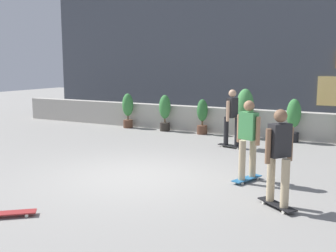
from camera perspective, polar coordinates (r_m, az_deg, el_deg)
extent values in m
plane|color=gray|center=(8.93, -4.46, -7.04)|extent=(48.00, 48.00, 0.00)
cube|color=#B2ADA3|center=(14.19, 8.38, 0.70)|extent=(18.00, 0.40, 0.90)
cube|color=#424751|center=(17.90, 12.85, 11.24)|extent=(20.00, 2.00, 6.50)
cylinder|color=brown|center=(15.49, -5.65, 0.32)|extent=(0.36, 0.36, 0.30)
cylinder|color=brown|center=(15.46, -5.66, 1.14)|extent=(0.06, 0.06, 0.15)
ellipsoid|color=#387F3D|center=(15.40, -5.69, 2.99)|extent=(0.42, 0.42, 0.86)
cylinder|color=#2D2823|center=(14.70, -0.44, -0.11)|extent=(0.36, 0.36, 0.30)
cylinder|color=brown|center=(14.66, -0.44, 0.76)|extent=(0.06, 0.06, 0.15)
ellipsoid|color=#387F3D|center=(14.60, -0.44, 2.72)|extent=(0.42, 0.42, 0.86)
cylinder|color=brown|center=(14.08, 4.83, -0.53)|extent=(0.36, 0.36, 0.30)
cylinder|color=brown|center=(14.05, 4.84, 0.37)|extent=(0.06, 0.06, 0.15)
ellipsoid|color=#2D6B33|center=(13.99, 4.86, 2.22)|extent=(0.37, 0.37, 0.76)
cylinder|color=brown|center=(13.59, 10.68, -1.00)|extent=(0.36, 0.36, 0.30)
cylinder|color=brown|center=(13.55, 10.71, -0.06)|extent=(0.06, 0.06, 0.15)
ellipsoid|color=#428C47|center=(13.47, 10.79, 2.70)|extent=(0.57, 0.57, 1.17)
cylinder|color=black|center=(13.24, 17.16, -1.51)|extent=(0.36, 0.36, 0.30)
cylinder|color=brown|center=(13.20, 17.20, -0.55)|extent=(0.06, 0.06, 0.15)
ellipsoid|color=#387F3D|center=(13.13, 17.31, 1.71)|extent=(0.44, 0.44, 0.90)
cube|color=black|center=(7.25, 15.08, -10.61)|extent=(0.76, 0.65, 0.02)
cylinder|color=silver|center=(7.13, 16.93, -11.35)|extent=(0.06, 0.06, 0.06)
cylinder|color=silver|center=(7.03, 15.94, -11.60)|extent=(0.06, 0.06, 0.06)
cylinder|color=silver|center=(7.50, 14.24, -10.22)|extent=(0.06, 0.06, 0.06)
cylinder|color=silver|center=(7.40, 13.27, -10.43)|extent=(0.06, 0.06, 0.06)
cylinder|color=tan|center=(6.99, 16.17, -7.76)|extent=(0.14, 0.14, 0.82)
cylinder|color=tan|center=(7.26, 14.29, -7.08)|extent=(0.14, 0.14, 0.82)
cube|color=#262628|center=(6.97, 15.44, -1.96)|extent=(0.38, 0.41, 0.56)
sphere|color=brown|center=(6.90, 15.58, 1.39)|extent=(0.22, 0.22, 0.22)
cylinder|color=brown|center=(7.13, 16.86, -2.42)|extent=(0.09, 0.09, 0.58)
cylinder|color=brown|center=(6.83, 13.91, -2.79)|extent=(0.09, 0.09, 0.58)
cube|color=black|center=(11.93, 8.89, -2.73)|extent=(0.82, 0.35, 0.02)
cylinder|color=silver|center=(11.88, 10.17, -3.00)|extent=(0.06, 0.04, 0.06)
cylinder|color=silver|center=(11.75, 9.80, -3.13)|extent=(0.06, 0.04, 0.06)
cylinder|color=silver|center=(12.13, 8.01, -2.70)|extent=(0.06, 0.04, 0.06)
cylinder|color=silver|center=(12.00, 7.62, -2.83)|extent=(0.06, 0.04, 0.06)
cylinder|color=black|center=(11.77, 9.70, -0.84)|extent=(0.14, 0.14, 0.82)
cylinder|color=black|center=(11.94, 8.19, -0.66)|extent=(0.14, 0.14, 0.82)
cube|color=#262628|center=(11.76, 9.02, 2.57)|extent=(0.27, 0.39, 0.56)
sphere|color=tan|center=(11.72, 9.07, 4.56)|extent=(0.22, 0.22, 0.22)
cylinder|color=tan|center=(11.97, 9.57, 2.28)|extent=(0.09, 0.09, 0.58)
cylinder|color=tan|center=(11.57, 8.44, 2.08)|extent=(0.09, 0.09, 0.58)
cube|color=#266699|center=(8.65, 11.05, -7.26)|extent=(0.47, 0.82, 0.02)
cylinder|color=silver|center=(8.42, 10.41, -7.97)|extent=(0.05, 0.06, 0.06)
cylinder|color=silver|center=(8.51, 9.55, -7.76)|extent=(0.05, 0.06, 0.06)
cylinder|color=silver|center=(8.82, 12.48, -7.25)|extent=(0.05, 0.06, 0.06)
cylinder|color=silver|center=(8.91, 11.64, -7.06)|extent=(0.05, 0.06, 0.06)
cylinder|color=tan|center=(8.41, 10.40, -4.76)|extent=(0.14, 0.14, 0.82)
cylinder|color=tan|center=(8.69, 11.85, -4.35)|extent=(0.14, 0.14, 0.82)
cube|color=#3F8C4C|center=(8.42, 11.28, 0.02)|extent=(0.41, 0.31, 0.56)
sphere|color=#9E7051|center=(8.36, 11.36, 2.80)|extent=(0.22, 0.22, 0.22)
cylinder|color=#9E7051|center=(8.29, 12.56, -0.71)|extent=(0.09, 0.09, 0.58)
cylinder|color=#9E7051|center=(8.57, 10.00, -0.33)|extent=(0.09, 0.09, 0.58)
cube|color=maroon|center=(7.10, -21.35, -11.33)|extent=(0.75, 0.66, 0.02)
cylinder|color=silver|center=(7.15, -19.13, -11.40)|extent=(0.06, 0.06, 0.06)
cylinder|color=silver|center=(7.00, -19.29, -11.85)|extent=(0.06, 0.06, 0.06)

